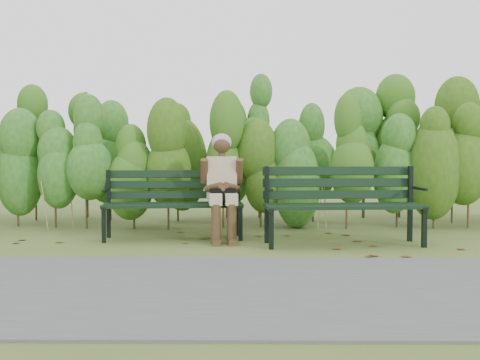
{
  "coord_description": "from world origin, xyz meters",
  "views": [
    {
      "loc": [
        0.07,
        -6.64,
        1.12
      ],
      "look_at": [
        0.0,
        0.35,
        0.75
      ],
      "focal_mm": 42.0,
      "sensor_mm": 36.0,
      "label": 1
    }
  ],
  "objects": [
    {
      "name": "hedge_band",
      "position": [
        0.0,
        1.86,
        1.26
      ],
      "size": [
        11.04,
        1.67,
        2.42
      ],
      "color": "#47381E",
      "rests_on": "ground"
    },
    {
      "name": "ground",
      "position": [
        0.0,
        0.0,
        0.0
      ],
      "size": [
        80.0,
        80.0,
        0.0
      ],
      "primitive_type": "plane",
      "color": "#475C22"
    },
    {
      "name": "seated_woman",
      "position": [
        -0.22,
        0.35,
        0.74
      ],
      "size": [
        0.56,
        0.81,
        1.33
      ],
      "color": "#C6B38F",
      "rests_on": "ground"
    },
    {
      "name": "bench_left",
      "position": [
        -0.85,
        0.47,
        0.51
      ],
      "size": [
        1.79,
        0.74,
        0.87
      ],
      "color": "black",
      "rests_on": "ground"
    },
    {
      "name": "footpath",
      "position": [
        0.0,
        -2.2,
        0.01
      ],
      "size": [
        60.0,
        2.5,
        0.01
      ],
      "primitive_type": "cube",
      "color": "#474749",
      "rests_on": "ground"
    },
    {
      "name": "bench_right",
      "position": [
        1.22,
        0.05,
        0.55
      ],
      "size": [
        1.9,
        0.75,
        0.93
      ],
      "color": "black",
      "rests_on": "ground"
    },
    {
      "name": "leaf_litter",
      "position": [
        -0.1,
        -0.07,
        0.0
      ],
      "size": [
        5.48,
        2.23,
        0.01
      ],
      "color": "brown",
      "rests_on": "ground"
    }
  ]
}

